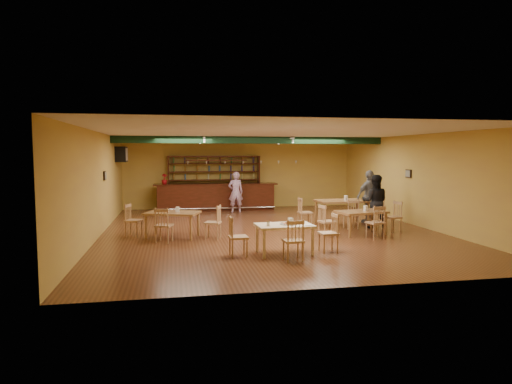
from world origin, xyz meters
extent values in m
plane|color=#4F2A16|center=(0.00, 0.00, 0.00)|extent=(12.00, 12.00, 0.00)
cube|color=black|center=(0.00, 2.80, 2.87)|extent=(10.00, 0.30, 0.25)
cube|color=silver|center=(-1.80, 3.40, 2.94)|extent=(0.05, 2.50, 0.05)
cube|color=silver|center=(1.40, 3.40, 2.94)|extent=(0.05, 2.50, 0.05)
cube|color=silver|center=(-4.80, 4.20, 2.35)|extent=(0.34, 0.70, 0.48)
cube|color=black|center=(-4.97, 1.00, 1.70)|extent=(0.04, 0.34, 0.28)
cube|color=black|center=(4.97, 0.50, 1.70)|extent=(0.04, 0.34, 0.28)
cube|color=black|center=(-1.13, 5.15, 0.56)|extent=(5.11, 0.85, 1.13)
cube|color=black|center=(-1.13, 5.78, 1.14)|extent=(3.95, 0.40, 2.28)
imported|color=#AB0F16|center=(-3.24, 5.15, 1.34)|extent=(0.30, 0.30, 0.42)
cube|color=brown|center=(2.63, 0.59, 0.42)|extent=(1.69, 1.05, 0.83)
cube|color=brown|center=(-2.93, -0.61, 0.36)|extent=(1.67, 1.32, 0.73)
cube|color=brown|center=(2.53, -1.20, 0.35)|extent=(1.54, 1.10, 0.70)
cube|color=tan|center=(-0.32, -3.24, 0.35)|extent=(1.36, 0.90, 0.71)
cylinder|color=silver|center=(-0.23, -3.24, 0.72)|extent=(0.42, 0.42, 0.01)
cylinder|color=#EAE5C6|center=(-0.75, -3.38, 0.76)|extent=(0.08, 0.08, 0.11)
cube|color=white|center=(0.01, -3.05, 0.72)|extent=(0.22, 0.17, 0.03)
cube|color=silver|center=(-0.09, -3.19, 0.73)|extent=(0.33, 0.19, 0.00)
cylinder|color=white|center=(0.20, -3.43, 0.72)|extent=(0.23, 0.23, 0.01)
imported|color=#9C51AF|center=(-0.41, 4.33, 0.83)|extent=(0.61, 0.40, 1.65)
imported|color=black|center=(3.43, -0.21, 0.86)|extent=(1.02, 0.93, 1.71)
imported|color=slate|center=(3.73, 0.80, 0.91)|extent=(1.14, 0.69, 1.81)
camera|label=1|loc=(-2.91, -13.31, 2.39)|focal=31.10mm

